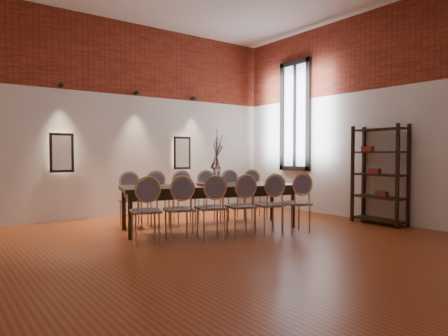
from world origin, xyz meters
TOP-DOWN VIEW (x-y plane):
  - floor at (0.00, 0.00)m, footprint 7.00×7.00m
  - wall_back at (0.00, 3.55)m, footprint 7.00×0.10m
  - wall_right at (3.55, 0.00)m, footprint 0.10×7.00m
  - brick_band_back at (0.00, 3.48)m, footprint 7.00×0.02m
  - brick_band_right at (3.48, 0.00)m, footprint 0.02×7.00m
  - niche_left at (-1.30, 3.45)m, footprint 0.36×0.06m
  - niche_right at (1.30, 3.45)m, footprint 0.36×0.06m
  - spot_fixture_left at (-1.30, 3.42)m, footprint 0.08×0.10m
  - spot_fixture_mid at (0.20, 3.42)m, footprint 0.08×0.10m
  - spot_fixture_right at (1.60, 3.42)m, footprint 0.08×0.10m
  - window_glass at (3.46, 2.00)m, footprint 0.02×0.78m
  - window_frame at (3.44, 2.00)m, footprint 0.08×0.90m
  - window_mullion at (3.44, 2.00)m, footprint 0.06×0.06m
  - dining_table at (0.53, 1.19)m, footprint 3.08×1.70m
  - chair_near_a at (-0.85, 0.80)m, footprint 0.54×0.54m
  - chair_near_b at (-0.37, 0.67)m, footprint 0.54×0.54m
  - chair_near_c at (0.10, 0.53)m, footprint 0.54×0.54m
  - chair_near_d at (0.57, 0.40)m, footprint 0.54×0.54m
  - chair_near_e at (1.04, 0.27)m, footprint 0.54×0.54m
  - chair_near_f at (1.51, 0.14)m, footprint 0.54×0.54m
  - chair_far_a at (-0.44, 2.25)m, footprint 0.54×0.54m
  - chair_far_b at (0.03, 2.11)m, footprint 0.54×0.54m
  - chair_far_c at (0.50, 1.98)m, footprint 0.54×0.54m
  - chair_far_d at (0.97, 1.85)m, footprint 0.54×0.54m
  - chair_far_e at (1.44, 1.72)m, footprint 0.54×0.54m
  - chair_far_f at (1.91, 1.59)m, footprint 0.54×0.54m
  - vase at (0.65, 1.16)m, footprint 0.14×0.14m
  - dried_branches at (0.65, 1.16)m, footprint 0.50×0.50m
  - bowl at (0.02, 1.29)m, footprint 0.24×0.24m
  - book at (0.45, 1.20)m, footprint 0.30×0.24m
  - shelving_rack at (3.28, -0.25)m, footprint 0.45×1.02m

SIDE VIEW (x-z plane):
  - floor at x=0.00m, z-range -0.02..0.00m
  - dining_table at x=0.53m, z-range 0.00..0.75m
  - chair_near_a at x=-0.85m, z-range 0.00..0.94m
  - chair_near_b at x=-0.37m, z-range 0.00..0.94m
  - chair_near_c at x=0.10m, z-range 0.00..0.94m
  - chair_near_d at x=0.57m, z-range 0.00..0.94m
  - chair_near_e at x=1.04m, z-range 0.00..0.94m
  - chair_near_f at x=1.51m, z-range 0.00..0.94m
  - chair_far_a at x=-0.44m, z-range 0.00..0.94m
  - chair_far_b at x=0.03m, z-range 0.00..0.94m
  - chair_far_c at x=0.50m, z-range 0.00..0.94m
  - chair_far_d at x=0.97m, z-range 0.00..0.94m
  - chair_far_e at x=1.44m, z-range 0.00..0.94m
  - chair_far_f at x=1.91m, z-range 0.00..0.94m
  - book at x=0.45m, z-range 0.75..0.78m
  - bowl at x=0.02m, z-range 0.75..0.93m
  - vase at x=0.65m, z-range 0.75..1.05m
  - shelving_rack at x=3.28m, z-range 0.00..1.80m
  - niche_left at x=-1.30m, z-range 0.97..1.63m
  - niche_right at x=1.30m, z-range 0.97..1.63m
  - dried_branches at x=0.65m, z-range 1.00..1.70m
  - wall_back at x=0.00m, z-range 0.00..4.00m
  - wall_right at x=3.55m, z-range 0.00..4.00m
  - window_glass at x=3.46m, z-range 0.96..3.34m
  - window_frame at x=3.44m, z-range 0.90..3.40m
  - window_mullion at x=3.44m, z-range 0.95..3.35m
  - spot_fixture_left at x=-1.30m, z-range 2.51..2.59m
  - spot_fixture_mid at x=0.20m, z-range 2.51..2.59m
  - spot_fixture_right at x=1.60m, z-range 2.51..2.59m
  - brick_band_back at x=0.00m, z-range 2.50..4.00m
  - brick_band_right at x=3.48m, z-range 2.50..4.00m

